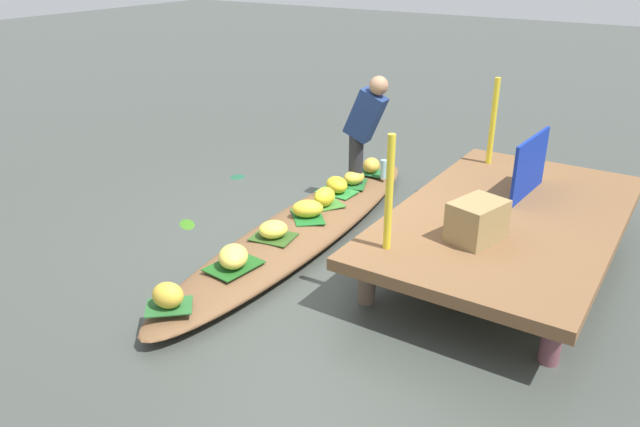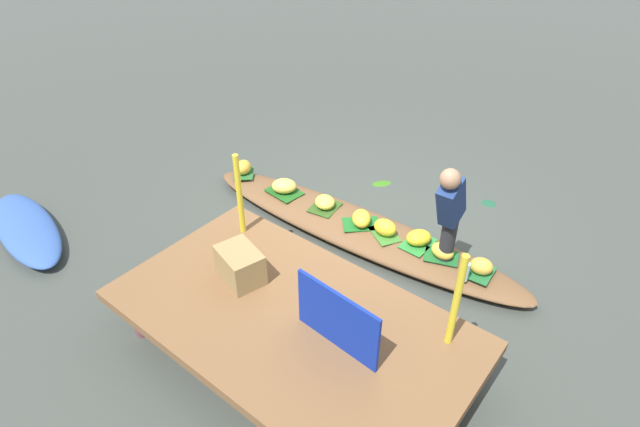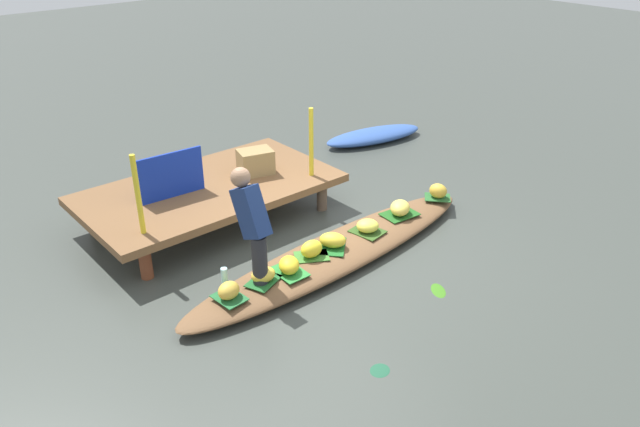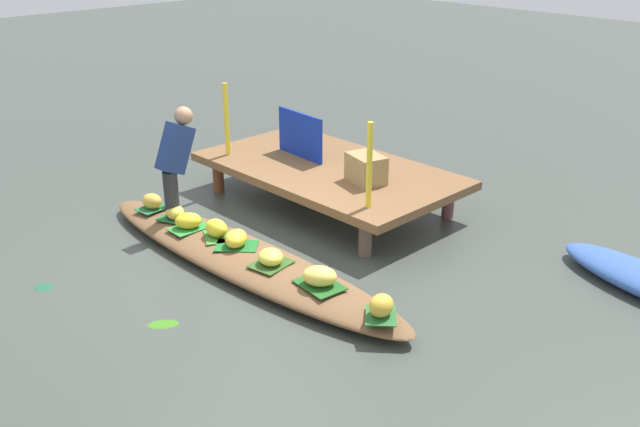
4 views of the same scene
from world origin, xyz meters
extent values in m
plane|color=#3E443E|center=(0.00, 0.00, 0.00)|extent=(40.00, 40.00, 0.00)
cube|color=brown|center=(-0.58, 1.82, 0.44)|extent=(3.20, 1.80, 0.10)
cylinder|color=brown|center=(-1.86, 1.10, 0.19)|extent=(0.14, 0.14, 0.39)
cylinder|color=brown|center=(0.70, 1.10, 0.19)|extent=(0.14, 0.14, 0.39)
cylinder|color=brown|center=(-1.86, 2.54, 0.19)|extent=(0.14, 0.14, 0.39)
cylinder|color=brown|center=(0.70, 2.54, 0.19)|extent=(0.14, 0.14, 0.39)
ellipsoid|color=brown|center=(0.00, 0.00, 0.10)|extent=(4.36, 1.00, 0.20)
cube|color=#2F511C|center=(0.47, 0.00, 0.20)|extent=(0.36, 0.42, 0.01)
ellipsoid|color=#EBE14C|center=(0.47, 0.00, 0.28)|extent=(0.35, 0.34, 0.15)
cube|color=#1E571C|center=(1.09, 0.05, 0.20)|extent=(0.47, 0.36, 0.01)
ellipsoid|color=#F1D555|center=(1.09, 0.05, 0.29)|extent=(0.40, 0.38, 0.18)
cube|color=#2A8134|center=(-0.79, -0.09, 0.20)|extent=(0.29, 0.40, 0.01)
ellipsoid|color=yellow|center=(-0.79, -0.09, 0.29)|extent=(0.34, 0.36, 0.17)
cube|color=#27612B|center=(1.83, 0.06, 0.20)|extent=(0.42, 0.42, 0.01)
ellipsoid|color=gold|center=(1.83, 0.06, 0.30)|extent=(0.24, 0.28, 0.19)
cube|color=#1E5F28|center=(-1.10, -0.05, 0.20)|extent=(0.43, 0.37, 0.01)
ellipsoid|color=yellow|center=(-1.10, -0.05, 0.28)|extent=(0.30, 0.25, 0.16)
cube|color=#226733|center=(-1.53, -0.07, 0.20)|extent=(0.28, 0.35, 0.01)
ellipsoid|color=gold|center=(-1.53, -0.07, 0.29)|extent=(0.28, 0.25, 0.18)
cube|color=#1C6525|center=(-0.08, 0.01, 0.20)|extent=(0.50, 0.50, 0.01)
ellipsoid|color=yellow|center=(-0.08, 0.01, 0.29)|extent=(0.36, 0.37, 0.17)
cube|color=#3C7A2E|center=(-0.40, 0.00, 0.20)|extent=(0.45, 0.41, 0.01)
ellipsoid|color=yellow|center=(-0.40, 0.00, 0.30)|extent=(0.28, 0.20, 0.19)
cylinder|color=#28282D|center=(-1.14, -0.05, 0.47)|extent=(0.16, 0.16, 0.55)
cube|color=navy|center=(-1.14, 0.05, 0.99)|extent=(0.20, 0.47, 0.59)
sphere|color=#9E7556|center=(-1.15, 0.19, 1.32)|extent=(0.20, 0.20, 0.20)
cylinder|color=#A8DCE2|center=(-1.45, 0.13, 0.31)|extent=(0.07, 0.07, 0.22)
cube|color=#112B9D|center=(-1.08, 1.82, 0.77)|extent=(0.82, 0.08, 0.57)
cylinder|color=yellow|center=(-1.78, 1.22, 0.95)|extent=(0.06, 0.06, 0.92)
cylinder|color=yellow|center=(0.62, 1.22, 0.95)|extent=(0.06, 0.06, 0.92)
cube|color=#967B4C|center=(0.10, 1.75, 0.65)|extent=(0.51, 0.43, 0.32)
ellipsoid|color=#37731A|center=(0.39, -1.18, 0.00)|extent=(0.28, 0.31, 0.01)
ellipsoid|color=#1E5338|center=(-0.98, -1.64, 0.00)|extent=(0.23, 0.21, 0.01)
camera|label=1|loc=(4.50, 3.10, 2.67)|focal=34.62mm
camera|label=2|loc=(-2.74, 4.10, 3.80)|focal=28.87mm
camera|label=3|loc=(-4.12, -4.48, 3.76)|focal=34.32mm
camera|label=4|loc=(5.15, -3.87, 3.34)|focal=39.58mm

